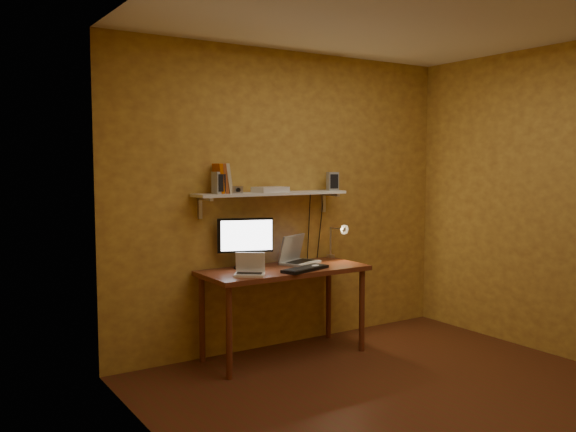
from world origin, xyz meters
TOP-DOWN VIEW (x-y plane):
  - room at (0.00, 0.00)m, footprint 3.44×3.24m
  - desk at (-0.24, 1.28)m, footprint 1.40×0.60m
  - wall_shelf at (-0.24, 1.47)m, footprint 1.40×0.25m
  - monitor at (-0.52, 1.45)m, footprint 0.44×0.25m
  - laptop at (-0.03, 1.42)m, footprint 0.40×0.36m
  - netbook at (-0.64, 1.15)m, footprint 0.28×0.27m
  - keyboard at (-0.16, 1.09)m, footprint 0.48×0.28m
  - mouse at (-0.04, 1.11)m, footprint 0.10×0.08m
  - desk_lamp at (0.42, 1.41)m, footprint 0.09×0.23m
  - speaker_left at (-0.74, 1.46)m, footprint 0.10×0.10m
  - speaker_right at (0.40, 1.47)m, footprint 0.11×0.11m
  - books at (-0.71, 1.49)m, footprint 0.13×0.17m
  - shelf_camera at (-0.61, 1.42)m, footprint 0.10×0.05m
  - router at (-0.27, 1.46)m, footprint 0.29×0.21m

SIDE VIEW (x-z plane):
  - desk at x=-0.24m, z-range 0.29..1.04m
  - keyboard at x=-0.16m, z-range 0.75..0.77m
  - mouse at x=-0.04m, z-range 0.75..0.78m
  - netbook at x=-0.64m, z-range 0.71..0.89m
  - laptop at x=-0.03m, z-range 0.69..0.94m
  - desk_lamp at x=0.42m, z-range 0.77..1.15m
  - monitor at x=-0.52m, z-range 0.78..1.19m
  - room at x=0.00m, z-range -0.02..2.62m
  - wall_shelf at x=-0.24m, z-range 1.26..1.46m
  - router at x=-0.27m, z-range 1.38..1.42m
  - shelf_camera at x=-0.61m, z-range 1.38..1.43m
  - speaker_right at x=0.40m, z-range 1.38..1.54m
  - speaker_left at x=-0.74m, z-range 1.38..1.55m
  - books at x=-0.71m, z-range 1.37..1.62m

